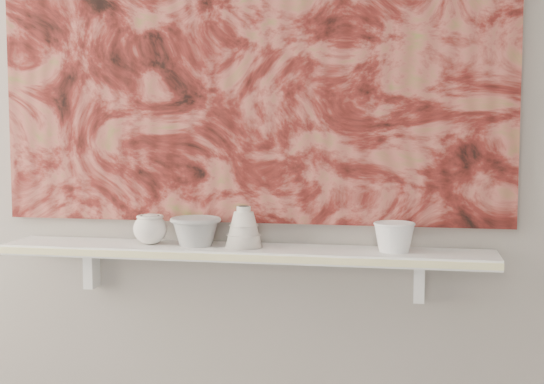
% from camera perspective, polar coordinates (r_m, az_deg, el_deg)
% --- Properties ---
extents(wall_back, '(3.60, 0.00, 3.60)m').
position_cam_1_polar(wall_back, '(2.21, -1.64, 7.03)').
color(wall_back, gray).
rests_on(wall_back, floor).
extents(shelf, '(1.40, 0.18, 0.03)m').
position_cam_1_polar(shelf, '(2.15, -2.15, -4.56)').
color(shelf, silver).
rests_on(shelf, wall_back).
extents(shelf_stripe, '(1.40, 0.01, 0.02)m').
position_cam_1_polar(shelf_stripe, '(2.06, -2.73, -4.99)').
color(shelf_stripe, beige).
rests_on(shelf_stripe, shelf).
extents(bracket_left, '(0.03, 0.06, 0.12)m').
position_cam_1_polar(bracket_left, '(2.38, -13.43, -5.58)').
color(bracket_left, silver).
rests_on(bracket_left, wall_back).
extents(bracket_right, '(0.03, 0.06, 0.12)m').
position_cam_1_polar(bracket_right, '(2.18, 11.01, -6.54)').
color(bracket_right, silver).
rests_on(bracket_right, wall_back).
extents(painting, '(1.50, 0.02, 1.10)m').
position_cam_1_polar(painting, '(2.21, -1.73, 11.96)').
color(painting, maroon).
rests_on(painting, wall_back).
extents(house_motif, '(0.09, 0.00, 0.08)m').
position_cam_1_polar(house_motif, '(2.14, 10.12, 3.85)').
color(house_motif, black).
rests_on(house_motif, painting).
extents(bowl_grey, '(0.19, 0.19, 0.08)m').
position_cam_1_polar(bowl_grey, '(2.18, -5.77, -2.93)').
color(bowl_grey, '#959593').
rests_on(bowl_grey, shelf).
extents(cup_cream, '(0.13, 0.13, 0.09)m').
position_cam_1_polar(cup_cream, '(2.22, -9.16, -2.77)').
color(cup_cream, silver).
rests_on(cup_cream, shelf).
extents(bell_vessel, '(0.13, 0.13, 0.12)m').
position_cam_1_polar(bell_vessel, '(2.14, -2.14, -2.62)').
color(bell_vessel, beige).
rests_on(bell_vessel, shelf).
extents(bowl_white, '(0.14, 0.14, 0.08)m').
position_cam_1_polar(bowl_white, '(2.09, 9.18, -3.35)').
color(bowl_white, white).
rests_on(bowl_white, shelf).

